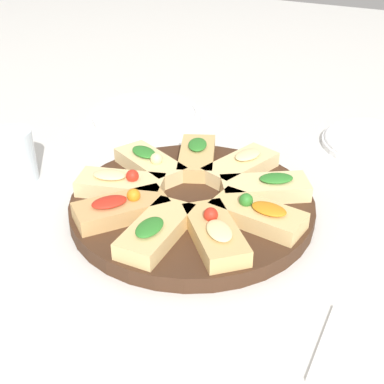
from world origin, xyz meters
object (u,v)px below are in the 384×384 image
Objects in this scene: plate_right at (376,143)px; water_glass at (14,156)px; plate_left at (147,114)px; serving_board at (192,206)px.

water_glass reaches higher than plate_right.
plate_right is 0.64m from water_glass.
water_glass is (-0.07, -0.31, 0.04)m from plate_left.
plate_left is (-0.24, 0.28, -0.00)m from serving_board.
water_glass reaches higher than plate_left.
serving_board is at bearing -49.64° from plate_left.
plate_left is at bearing 78.25° from water_glass.
serving_board is 0.37m from plate_left.
plate_left and plate_right have the same top height.
plate_right is at bearing 8.57° from plate_left.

